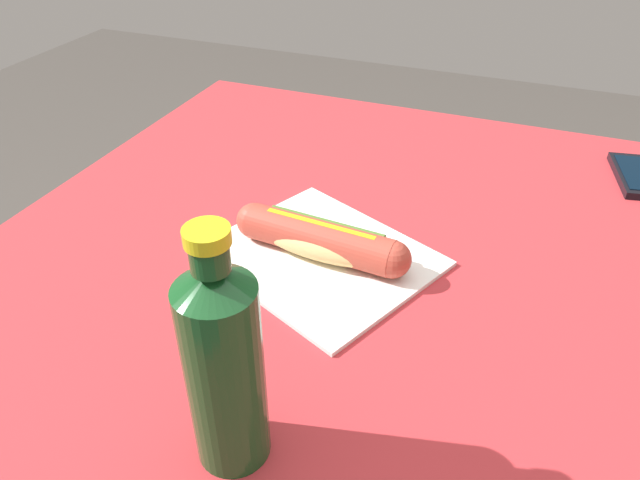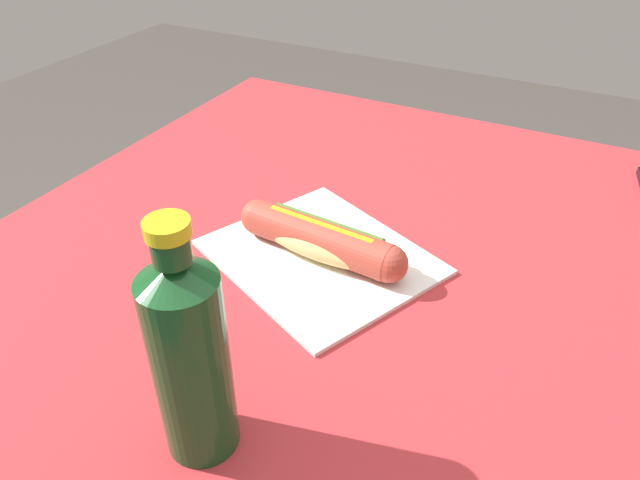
{
  "view_description": "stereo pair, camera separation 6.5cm",
  "coord_description": "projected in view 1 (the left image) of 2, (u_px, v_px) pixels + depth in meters",
  "views": [
    {
      "loc": [
        0.17,
        -0.61,
        1.24
      ],
      "look_at": [
        -0.06,
        -0.03,
        0.81
      ],
      "focal_mm": 33.26,
      "sensor_mm": 36.0,
      "label": 1
    },
    {
      "loc": [
        0.23,
        -0.58,
        1.24
      ],
      "look_at": [
        -0.06,
        -0.03,
        0.81
      ],
      "focal_mm": 33.26,
      "sensor_mm": 36.0,
      "label": 2
    }
  ],
  "objects": [
    {
      "name": "dining_table",
      "position": [
        366.0,
        333.0,
        0.86
      ],
      "size": [
        1.03,
        1.02,
        0.78
      ],
      "color": "brown",
      "rests_on": "ground"
    },
    {
      "name": "paper_wrapper",
      "position": [
        320.0,
        257.0,
        0.78
      ],
      "size": [
        0.34,
        0.32,
        0.01
      ],
      "primitive_type": "cube",
      "rotation": [
        0.0,
        0.0,
        -0.42
      ],
      "color": "white",
      "rests_on": "dining_table"
    },
    {
      "name": "hot_dog",
      "position": [
        320.0,
        239.0,
        0.76
      ],
      "size": [
        0.24,
        0.07,
        0.05
      ],
      "color": "#E5BC75",
      "rests_on": "paper_wrapper"
    },
    {
      "name": "cell_phone",
      "position": [
        637.0,
        176.0,
        0.95
      ],
      "size": [
        0.09,
        0.15,
        0.01
      ],
      "color": "black",
      "rests_on": "dining_table"
    },
    {
      "name": "soda_bottle",
      "position": [
        224.0,
        365.0,
        0.48
      ],
      "size": [
        0.07,
        0.07,
        0.24
      ],
      "color": "#14471E",
      "rests_on": "dining_table"
    }
  ]
}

